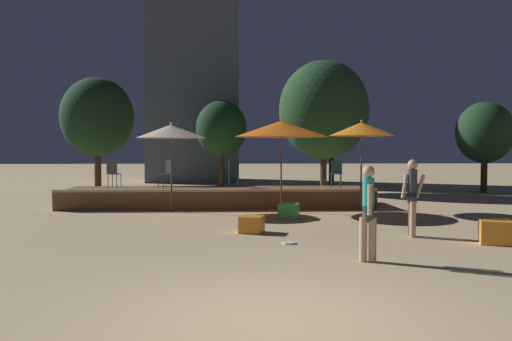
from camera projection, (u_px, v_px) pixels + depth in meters
ground_plane at (273, 321)px, 5.61m from camera, size 120.00×120.00×0.00m
wooden_deck at (218, 197)px, 16.93m from camera, size 10.22×2.56×0.67m
patio_umbrella_0 at (281, 129)px, 15.25m from camera, size 2.87×2.87×2.88m
patio_umbrella_1 at (171, 131)px, 15.24m from camera, size 2.12×2.12×2.76m
patio_umbrella_2 at (362, 129)px, 15.46m from camera, size 2.04×2.04×2.84m
cube_seat_0 at (252, 224)px, 11.52m from camera, size 0.64×0.64×0.38m
cube_seat_1 at (495, 232)px, 10.16m from camera, size 0.76×0.76×0.48m
cube_seat_2 at (289, 211)px, 13.91m from camera, size 0.65×0.65×0.41m
person_0 at (412, 195)px, 10.95m from camera, size 0.53×0.29×1.70m
person_1 at (368, 210)px, 8.52m from camera, size 0.29×0.42×1.65m
bistro_chair_0 at (231, 170)px, 17.40m from camera, size 0.40×0.40×0.90m
bistro_chair_1 at (336, 171)px, 16.43m from camera, size 0.43×0.43×0.90m
bistro_chair_2 at (113, 171)px, 16.28m from camera, size 0.42×0.42×0.90m
bistro_chair_3 at (167, 171)px, 16.37m from camera, size 0.48×0.48×0.90m
frisbee_disc at (289, 243)px, 10.19m from camera, size 0.27×0.27×0.03m
background_tree_0 at (485, 133)px, 22.09m from camera, size 2.47×2.47×4.03m
background_tree_1 at (97, 117)px, 20.82m from camera, size 3.01×3.01×4.92m
background_tree_2 at (324, 110)px, 21.68m from camera, size 3.89×3.89×5.78m
background_tree_3 at (221, 129)px, 26.32m from camera, size 2.68×2.68×4.49m
background_tree_4 at (332, 119)px, 26.34m from camera, size 3.57×3.57×5.51m
distant_building at (195, 80)px, 30.01m from camera, size 5.31×4.29×12.22m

